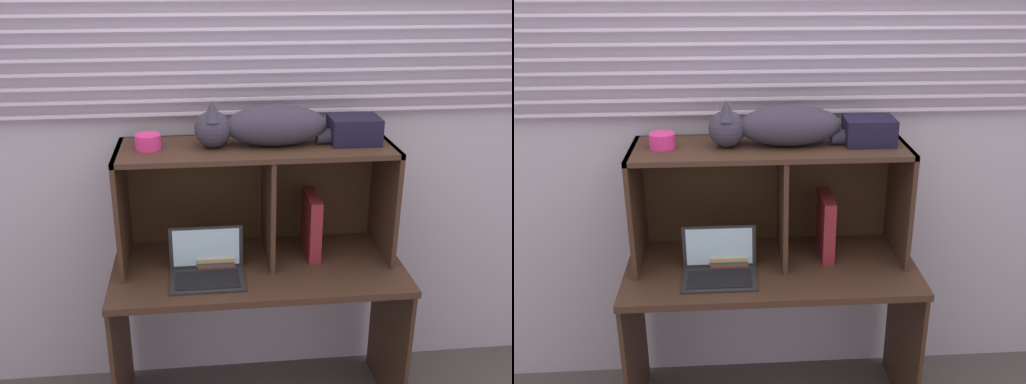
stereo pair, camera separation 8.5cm
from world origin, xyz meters
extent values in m
cube|color=#AEACB4|center=(0.00, 0.55, 1.25)|extent=(4.40, 0.04, 2.50)
cube|color=silver|center=(0.00, 0.50, 1.38)|extent=(2.94, 0.02, 0.01)
cube|color=silver|center=(0.00, 0.50, 1.44)|extent=(2.94, 0.02, 0.01)
cube|color=silver|center=(0.00, 0.50, 1.50)|extent=(2.94, 0.02, 0.01)
cube|color=silver|center=(0.00, 0.50, 1.56)|extent=(2.94, 0.02, 0.01)
cube|color=silver|center=(0.00, 0.50, 1.62)|extent=(2.94, 0.02, 0.01)
cube|color=silver|center=(0.00, 0.50, 1.68)|extent=(2.94, 0.02, 0.01)
cube|color=silver|center=(0.00, 0.50, 1.74)|extent=(2.94, 0.02, 0.01)
cube|color=silver|center=(0.00, 0.50, 1.80)|extent=(2.94, 0.02, 0.01)
cube|color=#3B2719|center=(0.00, 0.22, 0.75)|extent=(1.26, 0.58, 0.03)
cube|color=#3B2719|center=(-0.62, 0.22, 0.37)|extent=(0.02, 0.52, 0.73)
cube|color=#3B2719|center=(0.62, 0.22, 0.37)|extent=(0.02, 0.52, 0.73)
cube|color=#3B2719|center=(0.00, 0.31, 1.27)|extent=(1.17, 0.37, 0.02)
cube|color=#3B2719|center=(-0.57, 0.31, 1.02)|extent=(0.02, 0.37, 0.52)
cube|color=#3B2719|center=(0.57, 0.31, 1.02)|extent=(0.02, 0.37, 0.52)
cube|color=#3B2719|center=(0.05, 0.31, 1.01)|extent=(0.02, 0.36, 0.50)
cube|color=#3B2815|center=(0.00, 0.50, 1.02)|extent=(1.17, 0.01, 0.52)
ellipsoid|color=#312D3B|center=(0.08, 0.31, 1.37)|extent=(0.43, 0.18, 0.17)
sphere|color=#312D3B|center=(-0.18, 0.31, 1.36)|extent=(0.15, 0.15, 0.15)
cone|color=#32313D|center=(-0.18, 0.27, 1.43)|extent=(0.07, 0.07, 0.07)
cone|color=#353039|center=(-0.18, 0.35, 1.43)|extent=(0.07, 0.07, 0.07)
cylinder|color=#312D3B|center=(0.39, 0.31, 1.31)|extent=(0.26, 0.06, 0.06)
cube|color=black|center=(-0.22, 0.11, 0.77)|extent=(0.31, 0.21, 0.01)
cube|color=black|center=(-0.22, 0.21, 0.87)|extent=(0.31, 0.01, 0.19)
cube|color=#B2E0EA|center=(-0.22, 0.21, 0.87)|extent=(0.28, 0.00, 0.17)
cube|color=black|center=(-0.22, 0.10, 0.77)|extent=(0.27, 0.15, 0.00)
cube|color=maroon|center=(0.25, 0.31, 0.90)|extent=(0.05, 0.22, 0.28)
cube|color=brown|center=(-0.18, 0.31, 0.77)|extent=(0.16, 0.22, 0.01)
cube|color=#4B6051|center=(-0.19, 0.32, 0.79)|extent=(0.16, 0.22, 0.02)
cube|color=tan|center=(-0.18, 0.31, 0.81)|extent=(0.16, 0.22, 0.02)
cylinder|color=#DA307B|center=(-0.45, 0.31, 1.31)|extent=(0.11, 0.11, 0.06)
cube|color=black|center=(0.42, 0.31, 1.34)|extent=(0.21, 0.16, 0.11)
camera|label=1|loc=(-0.24, -2.01, 2.00)|focal=40.80mm
camera|label=2|loc=(-0.16, -2.01, 2.00)|focal=40.80mm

